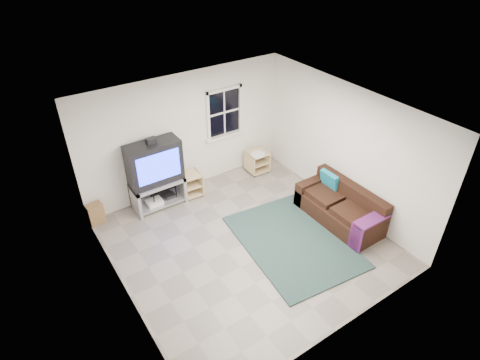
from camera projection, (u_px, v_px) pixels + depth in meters
room at (224, 116)px, 8.69m from camera, size 4.60×4.62×4.60m
tv_unit at (155, 170)px, 8.02m from camera, size 1.07×0.54×1.58m
av_rack at (160, 183)px, 8.34m from camera, size 0.54×0.39×1.08m
side_table_left at (189, 183)px, 8.65m from camera, size 0.48×0.48×0.53m
side_table_right at (257, 160)px, 9.42m from camera, size 0.49×0.50×0.54m
sofa at (341, 208)px, 7.91m from camera, size 0.80×1.80×0.82m
shag_rug at (293, 241)px, 7.53m from camera, size 2.04×2.63×0.03m
paper_bag at (96, 214)px, 7.88m from camera, size 0.32×0.22×0.43m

